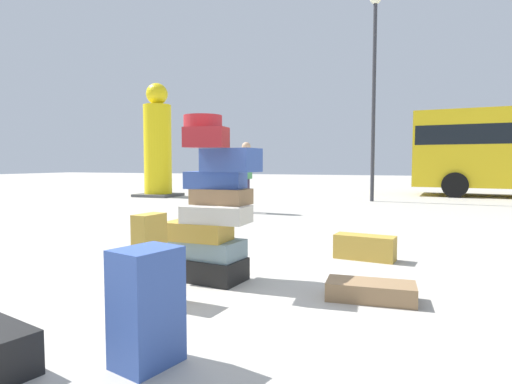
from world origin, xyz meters
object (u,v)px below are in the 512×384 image
Objects in this scene: lamp_post at (374,68)px; suitcase_navy_left_side at (147,307)px; suitcase_tower at (212,213)px; suitcase_tan_foreground_far at (150,258)px; suitcase_slate_behind_tower at (197,250)px; person_tourist_with_camera at (246,171)px; suitcase_brown_upright_blue at (371,291)px; yellow_dummy_statue at (158,146)px; suitcase_tan_foreground_near at (365,247)px.

suitcase_navy_left_side is at bearing -91.40° from lamp_post.
suitcase_tower is 0.91m from suitcase_tan_foreground_far.
suitcase_slate_behind_tower is 0.32× the size of person_tourist_with_camera.
yellow_dummy_statue is at bearing 127.81° from suitcase_brown_upright_blue.
lamp_post is at bearing 140.90° from person_tourist_with_camera.
lamp_post is (-0.66, 8.63, 4.09)m from suitcase_tan_foreground_near.
suitcase_tan_foreground_far is (-1.63, -2.37, 0.24)m from suitcase_tan_foreground_near.
suitcase_tan_foreground_far is (-0.68, 1.04, 0.03)m from suitcase_navy_left_side.
suitcase_navy_left_side is 0.11× the size of lamp_post.
yellow_dummy_statue is at bearing 143.74° from suitcase_tan_foreground_near.
suitcase_tan_foreground_far is at bearing -57.39° from yellow_dummy_statue.
person_tourist_with_camera is (-1.90, 5.85, 0.33)m from suitcase_tower.
suitcase_slate_behind_tower is at bearing 110.63° from suitcase_tan_foreground_far.
yellow_dummy_statue reaches higher than suitcase_slate_behind_tower.
suitcase_tan_foreground_near is 0.96× the size of suitcase_brown_upright_blue.
suitcase_tan_foreground_far is at bearing -162.44° from suitcase_brown_upright_blue.
suitcase_brown_upright_blue is (1.18, 1.75, -0.28)m from suitcase_navy_left_side.
yellow_dummy_statue reaches higher than suitcase_navy_left_side.
lamp_post reaches higher than suitcase_tower.
suitcase_slate_behind_tower is 10.35m from lamp_post.
yellow_dummy_statue is at bearing 125.65° from suitcase_tower.
suitcase_tan_foreground_near reaches higher than suitcase_brown_upright_blue.
suitcase_navy_left_side is 0.18× the size of yellow_dummy_statue.
person_tourist_with_camera is at bearing 89.11° from suitcase_slate_behind_tower.
suitcase_slate_behind_tower is 0.09× the size of lamp_post.
suitcase_tan_foreground_near is (1.42, 1.55, -0.56)m from suitcase_tower.
lamp_post reaches higher than suitcase_brown_upright_blue.
suitcase_navy_left_side reaches higher than suitcase_slate_behind_tower.
lamp_post is at bearing 103.71° from suitcase_navy_left_side.
lamp_post is at bearing 66.41° from suitcase_slate_behind_tower.
suitcase_navy_left_side is at bearing -83.70° from suitcase_slate_behind_tower.
suitcase_tower is 11.83m from yellow_dummy_statue.
suitcase_tower is 3.09× the size of suitcase_slate_behind_tower.
yellow_dummy_statue is at bearing 110.09° from suitcase_slate_behind_tower.
person_tourist_with_camera is at bearing 111.69° from suitcase_tan_foreground_far.
suitcase_slate_behind_tower is at bearing -54.48° from yellow_dummy_statue.
yellow_dummy_statue is (-7.33, 11.43, 1.48)m from suitcase_navy_left_side.
suitcase_tower is at bearing 172.50° from suitcase_brown_upright_blue.
suitcase_slate_behind_tower is 5.32m from person_tourist_with_camera.
suitcase_tower reaches higher than suitcase_brown_upright_blue.
suitcase_tan_foreground_near is 0.11× the size of lamp_post.
suitcase_tan_foreground_near reaches higher than suitcase_slate_behind_tower.
suitcase_tan_foreground_near is 0.18× the size of yellow_dummy_statue.
suitcase_slate_behind_tower is at bearing -98.16° from lamp_post.
suitcase_tan_foreground_near is at bearing 94.18° from suitcase_brown_upright_blue.
suitcase_tan_foreground_near is at bearing 47.47° from suitcase_tower.
suitcase_tan_foreground_near is at bearing -85.64° from lamp_post.
suitcase_slate_behind_tower reaches higher than suitcase_brown_upright_blue.
suitcase_navy_left_side is at bearing -75.97° from suitcase_tower.
person_tourist_with_camera reaches higher than suitcase_slate_behind_tower.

